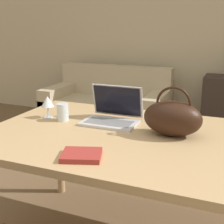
% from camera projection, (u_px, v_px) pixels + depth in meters
% --- Properties ---
extents(wall_back, '(10.00, 0.06, 2.70)m').
position_uv_depth(wall_back, '(204.00, 25.00, 3.97)').
color(wall_back, beige).
rests_on(wall_back, ground_plane).
extents(dining_table, '(1.57, 1.07, 0.77)m').
position_uv_depth(dining_table, '(124.00, 146.00, 1.76)').
color(dining_table, tan).
rests_on(dining_table, ground_plane).
extents(couch, '(1.56, 0.85, 0.82)m').
position_uv_depth(couch, '(108.00, 109.00, 4.11)').
color(couch, '#C1B293').
rests_on(couch, ground_plane).
extents(laptop, '(0.34, 0.27, 0.22)m').
position_uv_depth(laptop, '(113.00, 112.00, 1.95)').
color(laptop, silver).
rests_on(laptop, dining_table).
extents(drinking_glass, '(0.08, 0.08, 0.11)m').
position_uv_depth(drinking_glass, '(63.00, 112.00, 1.97)').
color(drinking_glass, silver).
rests_on(drinking_glass, dining_table).
extents(wine_glass, '(0.08, 0.08, 0.15)m').
position_uv_depth(wine_glass, '(48.00, 102.00, 2.02)').
color(wine_glass, silver).
rests_on(wine_glass, dining_table).
extents(handbag, '(0.32, 0.19, 0.28)m').
position_uv_depth(handbag, '(173.00, 118.00, 1.69)').
color(handbag, black).
rests_on(handbag, dining_table).
extents(book, '(0.22, 0.20, 0.02)m').
position_uv_depth(book, '(82.00, 155.00, 1.43)').
color(book, maroon).
rests_on(book, dining_table).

